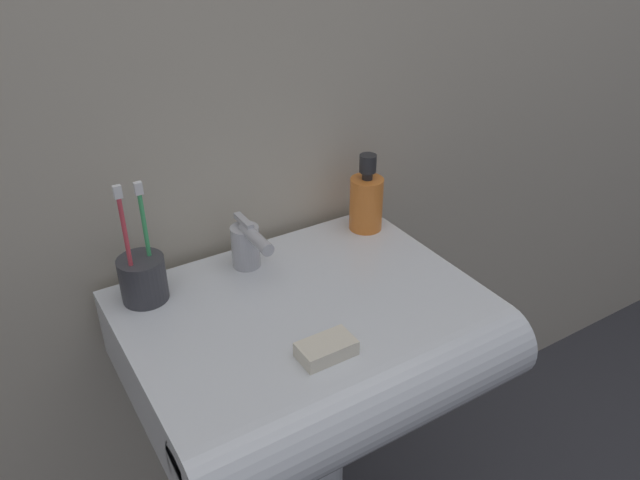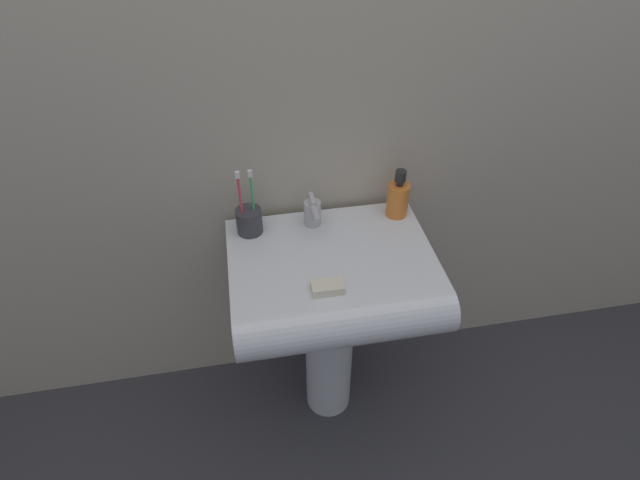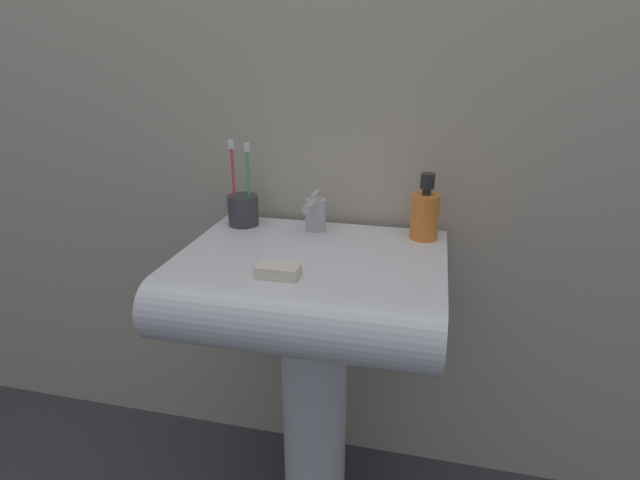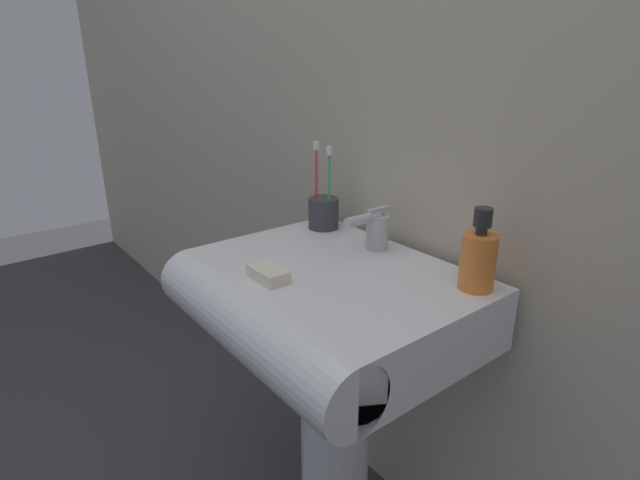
% 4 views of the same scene
% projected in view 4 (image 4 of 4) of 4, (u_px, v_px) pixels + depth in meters
% --- Properties ---
extents(wall_back, '(5.00, 0.05, 2.40)m').
position_uv_depth(wall_back, '(435.00, 14.00, 0.98)').
color(wall_back, '#B7AD99').
rests_on(wall_back, ground).
extents(sink_pedestal, '(0.16, 0.16, 0.60)m').
position_uv_depth(sink_pedestal, '(335.00, 436.00, 1.15)').
color(sink_pedestal, white).
rests_on(sink_pedestal, ground).
extents(sink_basin, '(0.57, 0.46, 0.13)m').
position_uv_depth(sink_basin, '(319.00, 303.00, 1.00)').
color(sink_basin, white).
rests_on(sink_basin, sink_pedestal).
extents(faucet, '(0.05, 0.12, 0.09)m').
position_uv_depth(faucet, '(375.00, 229.00, 1.08)').
color(faucet, '#B7B7BC').
rests_on(faucet, sink_basin).
extents(toothbrush_cup, '(0.07, 0.07, 0.21)m').
position_uv_depth(toothbrush_cup, '(323.00, 212.00, 1.22)').
color(toothbrush_cup, '#38383D').
rests_on(toothbrush_cup, sink_basin).
extents(soap_bottle, '(0.06, 0.06, 0.15)m').
position_uv_depth(soap_bottle, '(478.00, 258.00, 0.89)').
color(soap_bottle, orange).
rests_on(soap_bottle, sink_basin).
extents(bar_soap, '(0.08, 0.05, 0.02)m').
position_uv_depth(bar_soap, '(269.00, 274.00, 0.94)').
color(bar_soap, silver).
rests_on(bar_soap, sink_basin).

